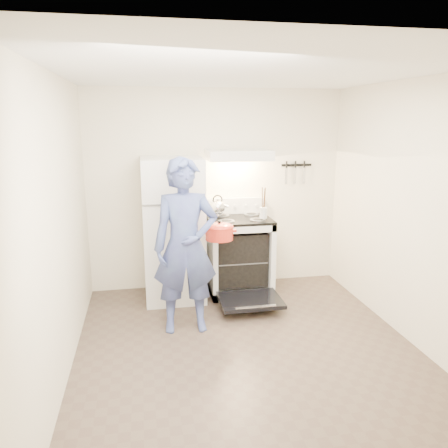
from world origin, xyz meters
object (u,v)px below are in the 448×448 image
(stove_body, at_px, (239,256))
(person, at_px, (186,247))
(tea_kettle, at_px, (218,206))
(refrigerator, at_px, (173,229))
(dutch_oven, at_px, (219,233))

(stove_body, relative_size, person, 0.52)
(stove_body, xyz_separation_m, tea_kettle, (-0.25, 0.09, 0.63))
(refrigerator, height_order, stove_body, refrigerator)
(refrigerator, xyz_separation_m, stove_body, (0.81, 0.02, -0.39))
(stove_body, height_order, tea_kettle, tea_kettle)
(person, bearing_deg, tea_kettle, 63.89)
(stove_body, distance_m, person, 1.24)
(dutch_oven, bearing_deg, person, -143.03)
(tea_kettle, height_order, dutch_oven, tea_kettle)
(person, distance_m, dutch_oven, 0.50)
(tea_kettle, relative_size, dutch_oven, 0.75)
(dutch_oven, bearing_deg, refrigerator, 128.44)
(stove_body, xyz_separation_m, person, (-0.75, -0.90, 0.43))
(tea_kettle, bearing_deg, dutch_oven, -98.33)
(refrigerator, relative_size, dutch_oven, 4.58)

